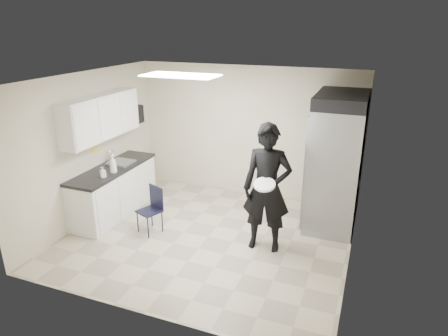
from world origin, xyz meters
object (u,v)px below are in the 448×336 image
at_px(commercial_fridge, 335,167).
at_px(man_tuxedo, 267,189).
at_px(lower_counter, 114,192).
at_px(folding_chair, 149,211).

relative_size(commercial_fridge, man_tuxedo, 1.05).
xyz_separation_m(commercial_fridge, man_tuxedo, (-0.87, -1.23, -0.05)).
height_order(commercial_fridge, man_tuxedo, commercial_fridge).
height_order(lower_counter, commercial_fridge, commercial_fridge).
relative_size(lower_counter, man_tuxedo, 0.95).
xyz_separation_m(commercial_fridge, folding_chair, (-2.81, -1.47, -0.66)).
xyz_separation_m(lower_counter, man_tuxedo, (2.91, -0.15, 0.57)).
bearing_deg(man_tuxedo, lower_counter, 171.41).
relative_size(folding_chair, man_tuxedo, 0.38).
bearing_deg(folding_chair, lower_counter, -179.45).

